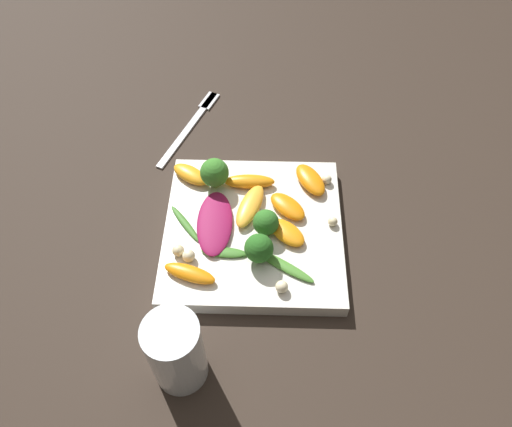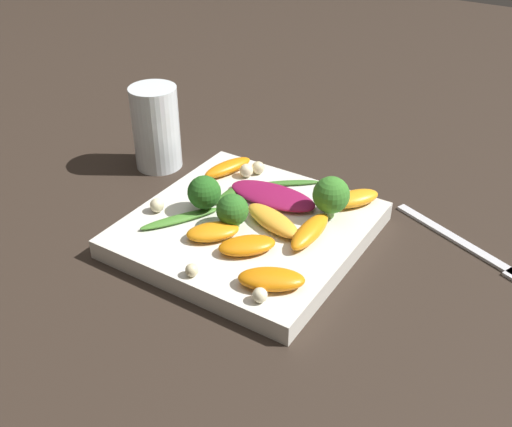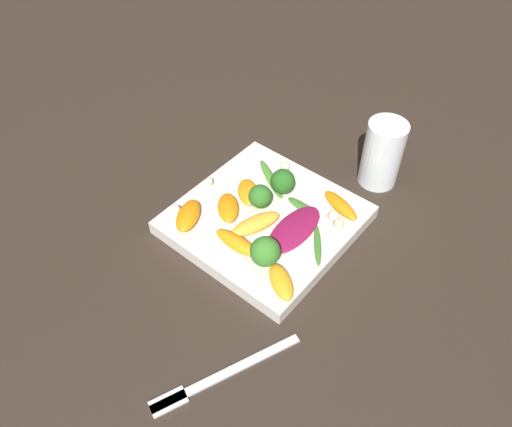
{
  "view_description": "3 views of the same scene",
  "coord_description": "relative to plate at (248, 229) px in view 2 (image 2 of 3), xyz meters",
  "views": [
    {
      "loc": [
        0.4,
        0.01,
        0.58
      ],
      "look_at": [
        -0.01,
        0.0,
        0.03
      ],
      "focal_mm": 35.0,
      "sensor_mm": 36.0,
      "label": 1
    },
    {
      "loc": [
        -0.3,
        0.46,
        0.39
      ],
      "look_at": [
        -0.0,
        -0.01,
        0.03
      ],
      "focal_mm": 42.0,
      "sensor_mm": 36.0,
      "label": 2
    },
    {
      "loc": [
        -0.4,
        -0.31,
        0.57
      ],
      "look_at": [
        -0.01,
        0.01,
        0.03
      ],
      "focal_mm": 35.0,
      "sensor_mm": 36.0,
      "label": 3
    }
  ],
  "objects": [
    {
      "name": "arugula_sprig_0",
      "position": [
        0.05,
        -0.04,
        0.01
      ],
      "size": [
        0.02,
        0.06,
        0.01
      ],
      "color": "#3D7528",
      "rests_on": "plate"
    },
    {
      "name": "arugula_sprig_2",
      "position": [
        0.06,
        0.04,
        0.01
      ],
      "size": [
        0.06,
        0.09,
        0.01
      ],
      "color": "#47842D",
      "rests_on": "plate"
    },
    {
      "name": "macadamia_nut_3",
      "position": [
        0.05,
        -0.1,
        0.02
      ],
      "size": [
        0.02,
        0.02,
        0.02
      ],
      "color": "beige",
      "rests_on": "plate"
    },
    {
      "name": "broccoli_floret_1",
      "position": [
        0.01,
        0.02,
        0.03
      ],
      "size": [
        0.04,
        0.04,
        0.04
      ],
      "color": "#84AD5B",
      "rests_on": "plate"
    },
    {
      "name": "orange_segment_4",
      "position": [
        -0.03,
        -0.01,
        0.02
      ],
      "size": [
        0.08,
        0.05,
        0.02
      ],
      "color": "#FCAD33",
      "rests_on": "plate"
    },
    {
      "name": "orange_segment_5",
      "position": [
        0.01,
        0.05,
        0.02
      ],
      "size": [
        0.06,
        0.06,
        0.01
      ],
      "color": "orange",
      "rests_on": "plate"
    },
    {
      "name": "macadamia_nut_2",
      "position": [
        -0.08,
        0.11,
        0.02
      ],
      "size": [
        0.01,
        0.01,
        0.01
      ],
      "color": "beige",
      "rests_on": "plate"
    },
    {
      "name": "fork",
      "position": [
        -0.23,
        -0.11,
        -0.01
      ],
      "size": [
        0.19,
        0.09,
        0.01
      ],
      "color": "silver",
      "rests_on": "ground_plane"
    },
    {
      "name": "ground_plane",
      "position": [
        0.0,
        0.0,
        -0.01
      ],
      "size": [
        2.4,
        2.4,
        0.0
      ],
      "primitive_type": "plane",
      "color": "#2D231C"
    },
    {
      "name": "orange_segment_6",
      "position": [
        -0.08,
        0.08,
        0.02
      ],
      "size": [
        0.07,
        0.06,
        0.02
      ],
      "color": "orange",
      "rests_on": "plate"
    },
    {
      "name": "macadamia_nut_4",
      "position": [
        0.1,
        0.04,
        0.02
      ],
      "size": [
        0.02,
        0.02,
        0.02
      ],
      "color": "beige",
      "rests_on": "plate"
    },
    {
      "name": "radicchio_leaf_0",
      "position": [
        0.0,
        -0.05,
        0.02
      ],
      "size": [
        0.11,
        0.05,
        0.01
      ],
      "color": "maroon",
      "rests_on": "plate"
    },
    {
      "name": "broccoli_floret_0",
      "position": [
        0.05,
        0.01,
        0.04
      ],
      "size": [
        0.04,
        0.04,
        0.04
      ],
      "color": "#84AD5B",
      "rests_on": "plate"
    },
    {
      "name": "macadamia_nut_0",
      "position": [
        0.06,
        -0.08,
        0.02
      ],
      "size": [
        0.02,
        0.02,
        0.02
      ],
      "color": "beige",
      "rests_on": "plate"
    },
    {
      "name": "plate",
      "position": [
        0.0,
        0.0,
        0.0
      ],
      "size": [
        0.24,
        0.24,
        0.02
      ],
      "color": "silver",
      "rests_on": "ground_plane"
    },
    {
      "name": "orange_segment_3",
      "position": [
        -0.09,
        -0.1,
        0.02
      ],
      "size": [
        0.06,
        0.07,
        0.02
      ],
      "color": "orange",
      "rests_on": "plate"
    },
    {
      "name": "arugula_sprig_1",
      "position": [
        0.0,
        -0.09,
        0.01
      ],
      "size": [
        0.07,
        0.05,
        0.0
      ],
      "color": "#3D7528",
      "rests_on": "plate"
    },
    {
      "name": "orange_segment_2",
      "position": [
        -0.03,
        0.05,
        0.02
      ],
      "size": [
        0.06,
        0.06,
        0.01
      ],
      "color": "orange",
      "rests_on": "plate"
    },
    {
      "name": "orange_segment_1",
      "position": [
        0.08,
        -0.08,
        0.02
      ],
      "size": [
        0.04,
        0.07,
        0.01
      ],
      "color": "orange",
      "rests_on": "plate"
    },
    {
      "name": "macadamia_nut_1",
      "position": [
        -0.01,
        0.11,
        0.02
      ],
      "size": [
        0.01,
        0.01,
        0.01
      ],
      "color": "beige",
      "rests_on": "plate"
    },
    {
      "name": "broccoli_floret_2",
      "position": [
        -0.07,
        -0.06,
        0.04
      ],
      "size": [
        0.04,
        0.04,
        0.05
      ],
      "color": "#84AD5B",
      "rests_on": "plate"
    },
    {
      "name": "drinking_glass",
      "position": [
        0.2,
        -0.08,
        0.04
      ],
      "size": [
        0.06,
        0.06,
        0.11
      ],
      "color": "white",
      "rests_on": "ground_plane"
    },
    {
      "name": "orange_segment_0",
      "position": [
        -0.07,
        -0.01,
        0.02
      ],
      "size": [
        0.02,
        0.07,
        0.02
      ],
      "color": "orange",
      "rests_on": "plate"
    }
  ]
}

